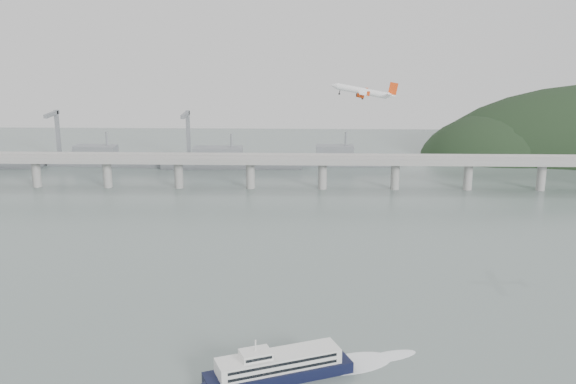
{
  "coord_description": "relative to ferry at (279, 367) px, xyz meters",
  "views": [
    {
      "loc": [
        8.27,
        -252.85,
        117.98
      ],
      "look_at": [
        0.0,
        55.0,
        36.0
      ],
      "focal_mm": 42.0,
      "sensor_mm": 36.0,
      "label": 1
    }
  ],
  "objects": [
    {
      "name": "bridge",
      "position": [
        -0.89,
        251.73,
        13.46
      ],
      "size": [
        800.0,
        22.0,
        23.9
      ],
      "color": "#959593",
      "rests_on": "ground"
    },
    {
      "name": "distant_fleet",
      "position": [
        -155.09,
        316.81,
        2.04
      ],
      "size": [
        453.0,
        60.9,
        40.0
      ],
      "color": "slate",
      "rests_on": "ground"
    },
    {
      "name": "ferry",
      "position": [
        0.0,
        0.0,
        0.0
      ],
      "size": [
        77.8,
        37.74,
        15.43
      ],
      "rotation": [
        0.0,
        0.0,
        0.38
      ],
      "color": "black",
      "rests_on": "ground"
    },
    {
      "name": "airliner",
      "position": [
        35.75,
        119.46,
        77.91
      ],
      "size": [
        32.52,
        29.39,
        8.46
      ],
      "rotation": [
        0.05,
        -0.18,
        3.07
      ],
      "color": "white",
      "rests_on": "ground"
    },
    {
      "name": "ground",
      "position": [
        0.26,
        51.73,
        -4.18
      ],
      "size": [
        900.0,
        900.0,
        0.0
      ],
      "primitive_type": "plane",
      "color": "slate",
      "rests_on": "ground"
    }
  ]
}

